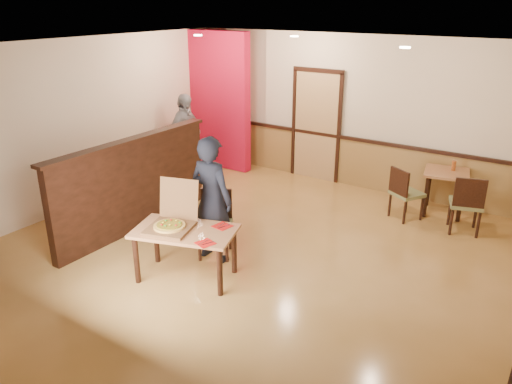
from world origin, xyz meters
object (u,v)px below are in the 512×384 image
(main_table, at_px, (185,237))
(diner_chair, at_px, (215,220))
(side_chair_right, at_px, (467,202))
(diner, at_px, (212,199))
(condiment, at_px, (454,166))
(passerby, at_px, (185,137))
(side_table, at_px, (446,181))
(side_chair_left, at_px, (404,192))
(pizza_box, at_px, (171,223))

(main_table, relative_size, diner_chair, 1.56)
(side_chair_right, height_order, diner, diner)
(main_table, relative_size, condiment, 8.65)
(main_table, distance_m, condiment, 4.65)
(passerby, height_order, condiment, passerby)
(side_chair_right, xyz_separation_m, side_table, (-0.47, 0.62, 0.05))
(side_chair_right, bearing_deg, condiment, -78.29)
(main_table, xyz_separation_m, condiment, (2.25, 4.06, 0.25))
(side_chair_left, height_order, side_table, side_chair_left)
(pizza_box, bearing_deg, condiment, 42.27)
(diner_chair, xyz_separation_m, passerby, (-2.47, 2.21, 0.34))
(main_table, height_order, diner, diner)
(side_table, relative_size, condiment, 4.91)
(diner, relative_size, condiment, 10.57)
(side_chair_left, relative_size, side_table, 1.07)
(diner_chair, xyz_separation_m, side_chair_right, (2.76, 2.59, 0.01))
(side_chair_right, bearing_deg, side_table, -70.19)
(diner_chair, height_order, side_chair_left, diner_chair)
(diner_chair, height_order, condiment, diner_chair)
(passerby, bearing_deg, side_table, -84.29)
(passerby, distance_m, pizza_box, 3.84)
(main_table, distance_m, side_table, 4.52)
(side_chair_right, height_order, condiment, side_chair_right)
(main_table, height_order, side_table, side_table)
(diner_chair, relative_size, passerby, 0.54)
(main_table, bearing_deg, side_table, 42.72)
(pizza_box, bearing_deg, main_table, -1.30)
(passerby, bearing_deg, pizza_box, -147.59)
(diner_chair, xyz_separation_m, condiment, (2.35, 3.31, 0.32))
(main_table, height_order, condiment, condiment)
(main_table, relative_size, side_table, 1.76)
(side_chair_left, bearing_deg, condiment, -97.35)
(condiment, bearing_deg, side_chair_right, -60.71)
(passerby, bearing_deg, side_chair_right, -91.97)
(condiment, bearing_deg, side_table, -123.17)
(main_table, distance_m, side_chair_left, 3.76)
(passerby, relative_size, pizza_box, 2.23)
(diner_chair, xyz_separation_m, diner, (0.06, -0.14, 0.37))
(side_chair_left, distance_m, passerby, 4.30)
(side_chair_left, bearing_deg, pizza_box, 91.55)
(side_chair_left, bearing_deg, diner, 87.95)
(main_table, bearing_deg, side_chair_left, 44.70)
(side_table, height_order, passerby, passerby)
(side_table, relative_size, diner, 0.46)
(diner, distance_m, condiment, 4.14)
(diner, height_order, pizza_box, diner)
(pizza_box, bearing_deg, diner, 61.71)
(condiment, bearing_deg, diner, -123.66)
(passerby, bearing_deg, side_chair_left, -90.90)
(diner_chair, height_order, passerby, passerby)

